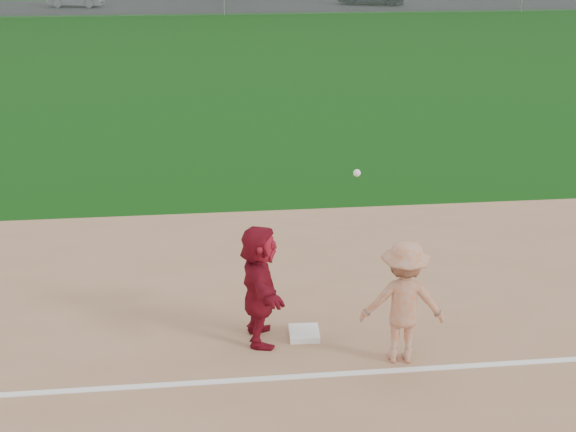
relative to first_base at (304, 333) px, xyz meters
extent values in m
plane|color=#0D3D0B|center=(-0.08, -0.16, -0.07)|extent=(160.00, 160.00, 0.00)
cube|color=white|center=(-0.08, -0.96, -0.04)|extent=(60.00, 0.10, 0.01)
cube|color=black|center=(-0.08, 45.84, -0.06)|extent=(120.00, 10.00, 0.01)
cube|color=white|center=(0.00, 0.00, 0.00)|extent=(0.43, 0.43, 0.09)
imported|color=maroon|center=(-0.61, -0.01, 0.80)|extent=(0.55, 1.59, 1.70)
imported|color=#A6A6A9|center=(1.18, -0.68, 0.79)|extent=(1.15, 0.75, 1.68)
sphere|color=white|center=(0.60, -0.28, 2.43)|extent=(0.09, 0.09, 0.09)
camera|label=1|loc=(-1.16, -8.63, 5.26)|focal=45.00mm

